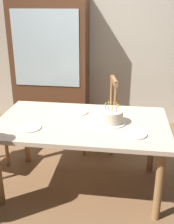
% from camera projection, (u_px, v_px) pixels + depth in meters
% --- Properties ---
extents(ground, '(6.40, 6.40, 0.00)m').
position_uv_depth(ground, '(82.00, 185.00, 2.95)').
color(ground, brown).
extents(back_wall, '(6.40, 0.10, 2.60)m').
position_uv_depth(back_wall, '(101.00, 38.00, 4.17)').
color(back_wall, beige).
rests_on(back_wall, ground).
extents(dining_table, '(1.65, 0.98, 0.73)m').
position_uv_depth(dining_table, '(82.00, 129.00, 2.71)').
color(dining_table, beige).
rests_on(dining_table, ground).
extents(birthday_cake, '(0.28, 0.28, 0.19)m').
position_uv_depth(birthday_cake, '(111.00, 117.00, 2.62)').
color(birthday_cake, silver).
rests_on(birthday_cake, dining_table).
extents(plate_near_celebrant, '(0.22, 0.22, 0.01)m').
position_uv_depth(plate_near_celebrant, '(29.00, 128.00, 2.53)').
color(plate_near_celebrant, silver).
rests_on(plate_near_celebrant, dining_table).
extents(plate_far_side, '(0.22, 0.22, 0.01)m').
position_uv_depth(plate_far_side, '(77.00, 112.00, 2.89)').
color(plate_far_side, silver).
rests_on(plate_far_side, dining_table).
extents(plate_near_guest, '(0.22, 0.22, 0.01)m').
position_uv_depth(plate_near_guest, '(134.00, 134.00, 2.41)').
color(plate_near_guest, silver).
rests_on(plate_near_guest, dining_table).
extents(fork_near_celebrant, '(0.18, 0.02, 0.01)m').
position_uv_depth(fork_near_celebrant, '(12.00, 128.00, 2.54)').
color(fork_near_celebrant, silver).
rests_on(fork_near_celebrant, dining_table).
extents(fork_far_side, '(0.18, 0.02, 0.01)m').
position_uv_depth(fork_far_side, '(62.00, 111.00, 2.92)').
color(fork_far_side, silver).
rests_on(fork_far_side, dining_table).
extents(chair_spindle_back, '(0.51, 0.51, 0.95)m').
position_uv_depth(chair_spindle_back, '(99.00, 116.00, 3.52)').
color(chair_spindle_back, beige).
rests_on(chair_spindle_back, ground).
extents(china_cabinet, '(1.10, 0.45, 1.90)m').
position_uv_depth(china_cabinet, '(51.00, 64.00, 4.12)').
color(china_cabinet, '#56331E').
rests_on(china_cabinet, ground).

